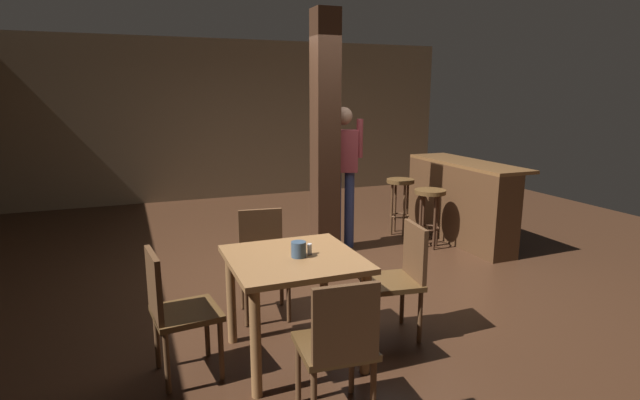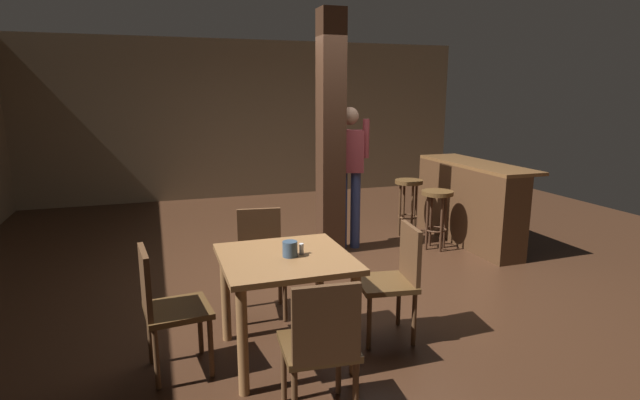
{
  "view_description": "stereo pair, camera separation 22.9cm",
  "coord_description": "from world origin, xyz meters",
  "px_view_note": "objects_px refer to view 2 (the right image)",
  "views": [
    {
      "loc": [
        -1.96,
        -4.54,
        1.89
      ],
      "look_at": [
        -0.31,
        -0.33,
        0.91
      ],
      "focal_mm": 28.0,
      "sensor_mm": 36.0,
      "label": 1
    },
    {
      "loc": [
        -1.74,
        -4.61,
        1.89
      ],
      "look_at": [
        -0.31,
        -0.33,
        0.91
      ],
      "focal_mm": 28.0,
      "sensor_mm": 36.0,
      "label": 2
    }
  ],
  "objects_px": {
    "chair_west": "(165,304)",
    "chair_south": "(321,343)",
    "bar_stool_near": "(437,205)",
    "chair_east": "(395,276)",
    "bar_counter": "(468,202)",
    "salt_shaker": "(301,249)",
    "napkin_cup": "(290,249)",
    "chair_north": "(261,256)",
    "standing_person": "(349,167)",
    "dining_table": "(286,274)",
    "bar_stool_mid": "(408,193)"
  },
  "relations": [
    {
      "from": "salt_shaker",
      "to": "napkin_cup",
      "type": "bearing_deg",
      "value": -163.39
    },
    {
      "from": "chair_east",
      "to": "bar_stool_mid",
      "type": "distance_m",
      "value": 2.93
    },
    {
      "from": "salt_shaker",
      "to": "standing_person",
      "type": "xyz_separation_m",
      "value": [
        1.27,
        2.29,
        0.2
      ]
    },
    {
      "from": "chair_south",
      "to": "bar_stool_near",
      "type": "bearing_deg",
      "value": 48.57
    },
    {
      "from": "standing_person",
      "to": "chair_west",
      "type": "bearing_deg",
      "value": -134.34
    },
    {
      "from": "bar_counter",
      "to": "bar_stool_near",
      "type": "relative_size",
      "value": 2.52
    },
    {
      "from": "bar_counter",
      "to": "bar_stool_mid",
      "type": "relative_size",
      "value": 2.43
    },
    {
      "from": "standing_person",
      "to": "bar_stool_near",
      "type": "xyz_separation_m",
      "value": [
        0.99,
        -0.4,
        -0.45
      ]
    },
    {
      "from": "chair_south",
      "to": "napkin_cup",
      "type": "xyz_separation_m",
      "value": [
        0.03,
        0.78,
        0.31
      ]
    },
    {
      "from": "bar_stool_near",
      "to": "chair_east",
      "type": "bearing_deg",
      "value": -128.74
    },
    {
      "from": "chair_east",
      "to": "standing_person",
      "type": "xyz_separation_m",
      "value": [
        0.52,
        2.28,
        0.5
      ]
    },
    {
      "from": "chair_west",
      "to": "chair_south",
      "type": "bearing_deg",
      "value": -45.58
    },
    {
      "from": "napkin_cup",
      "to": "standing_person",
      "type": "relative_size",
      "value": 0.06
    },
    {
      "from": "dining_table",
      "to": "chair_east",
      "type": "bearing_deg",
      "value": 1.02
    },
    {
      "from": "dining_table",
      "to": "bar_stool_near",
      "type": "height_order",
      "value": "dining_table"
    },
    {
      "from": "bar_stool_near",
      "to": "standing_person",
      "type": "bearing_deg",
      "value": 157.94
    },
    {
      "from": "dining_table",
      "to": "standing_person",
      "type": "height_order",
      "value": "standing_person"
    },
    {
      "from": "chair_east",
      "to": "chair_north",
      "type": "distance_m",
      "value": 1.19
    },
    {
      "from": "chair_south",
      "to": "napkin_cup",
      "type": "height_order",
      "value": "chair_south"
    },
    {
      "from": "chair_west",
      "to": "chair_north",
      "type": "bearing_deg",
      "value": 44.17
    },
    {
      "from": "dining_table",
      "to": "napkin_cup",
      "type": "height_order",
      "value": "napkin_cup"
    },
    {
      "from": "chair_south",
      "to": "bar_counter",
      "type": "relative_size",
      "value": 0.49
    },
    {
      "from": "salt_shaker",
      "to": "chair_north",
      "type": "bearing_deg",
      "value": 99.23
    },
    {
      "from": "salt_shaker",
      "to": "dining_table",
      "type": "bearing_deg",
      "value": -178.75
    },
    {
      "from": "dining_table",
      "to": "bar_counter",
      "type": "bearing_deg",
      "value": 34.68
    },
    {
      "from": "chair_east",
      "to": "napkin_cup",
      "type": "relative_size",
      "value": 8.1
    },
    {
      "from": "bar_stool_mid",
      "to": "standing_person",
      "type": "bearing_deg",
      "value": -165.2
    },
    {
      "from": "salt_shaker",
      "to": "bar_stool_mid",
      "type": "height_order",
      "value": "salt_shaker"
    },
    {
      "from": "dining_table",
      "to": "chair_north",
      "type": "height_order",
      "value": "chair_north"
    },
    {
      "from": "napkin_cup",
      "to": "bar_stool_mid",
      "type": "bearing_deg",
      "value": 47.98
    },
    {
      "from": "chair_west",
      "to": "bar_counter",
      "type": "bearing_deg",
      "value": 28.0
    },
    {
      "from": "bar_stool_near",
      "to": "dining_table",
      "type": "bearing_deg",
      "value": -141.48
    },
    {
      "from": "chair_west",
      "to": "salt_shaker",
      "type": "distance_m",
      "value": 0.99
    },
    {
      "from": "chair_north",
      "to": "salt_shaker",
      "type": "bearing_deg",
      "value": -80.77
    },
    {
      "from": "chair_east",
      "to": "bar_stool_near",
      "type": "xyz_separation_m",
      "value": [
        1.51,
        1.88,
        0.05
      ]
    },
    {
      "from": "chair_south",
      "to": "bar_stool_mid",
      "type": "relative_size",
      "value": 1.18
    },
    {
      "from": "chair_south",
      "to": "napkin_cup",
      "type": "relative_size",
      "value": 8.1
    },
    {
      "from": "dining_table",
      "to": "bar_stool_near",
      "type": "bearing_deg",
      "value": 38.52
    },
    {
      "from": "bar_stool_mid",
      "to": "salt_shaker",
      "type": "bearing_deg",
      "value": -131.18
    },
    {
      "from": "dining_table",
      "to": "bar_stool_near",
      "type": "relative_size",
      "value": 1.24
    },
    {
      "from": "bar_stool_mid",
      "to": "bar_stool_near",
      "type": "bearing_deg",
      "value": -86.82
    },
    {
      "from": "napkin_cup",
      "to": "chair_south",
      "type": "bearing_deg",
      "value": -92.35
    },
    {
      "from": "chair_east",
      "to": "chair_north",
      "type": "bearing_deg",
      "value": 137.95
    },
    {
      "from": "chair_north",
      "to": "bar_stool_near",
      "type": "height_order",
      "value": "chair_north"
    },
    {
      "from": "dining_table",
      "to": "bar_counter",
      "type": "xyz_separation_m",
      "value": [
        2.9,
        2.01,
        -0.1
      ]
    },
    {
      "from": "chair_north",
      "to": "salt_shaker",
      "type": "distance_m",
      "value": 0.87
    },
    {
      "from": "napkin_cup",
      "to": "bar_counter",
      "type": "height_order",
      "value": "bar_counter"
    },
    {
      "from": "standing_person",
      "to": "chair_east",
      "type": "bearing_deg",
      "value": -102.87
    },
    {
      "from": "chair_north",
      "to": "napkin_cup",
      "type": "distance_m",
      "value": 0.9
    },
    {
      "from": "bar_counter",
      "to": "standing_person",
      "type": "bearing_deg",
      "value": 169.09
    }
  ]
}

